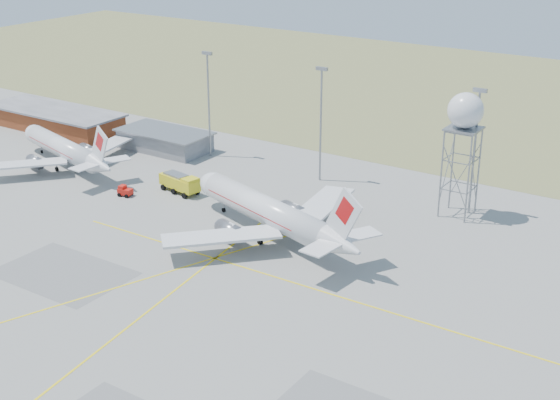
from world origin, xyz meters
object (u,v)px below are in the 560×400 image
Objects in this scene: airliner_main at (269,212)px; airliner_far at (65,149)px; radar_tower at (462,148)px; baggage_tug at (125,192)px; fire_truck at (181,184)px.

airliner_main reaches higher than airliner_far.
radar_tower reaches higher than baggage_tug.
radar_tower is at bearing -113.13° from airliner_main.
airliner_main is 31.85m from radar_tower.
radar_tower reaches higher than airliner_far.
radar_tower is at bearing 31.60° from fire_truck.
radar_tower is 2.36× the size of fire_truck.
baggage_tug is (-6.87, -6.50, -0.87)m from fire_truck.
fire_truck is (-43.39, -16.75, -9.68)m from radar_tower.
airliner_main is at bearing -170.43° from airliner_far.
fire_truck is at bearing -161.35° from airliner_far.
fire_truck is (-23.10, 6.67, -2.30)m from airliner_main.
fire_truck reaches higher than baggage_tug.
fire_truck is at bearing 1.66° from airliner_main.
airliner_main is at bearing -130.90° from radar_tower.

